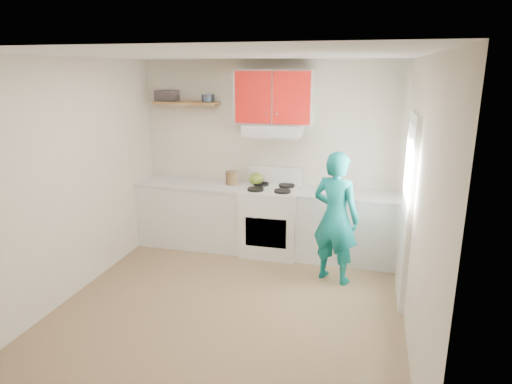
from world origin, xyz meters
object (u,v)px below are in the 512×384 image
(crock, at_px, (232,179))
(person, at_px, (336,218))
(kettle, at_px, (256,179))
(stove, at_px, (271,221))
(tin, at_px, (208,98))

(crock, height_order, person, person)
(kettle, distance_m, crock, 0.34)
(stove, bearing_deg, kettle, 150.06)
(tin, bearing_deg, crock, -20.15)
(tin, distance_m, kettle, 1.29)
(person, bearing_deg, tin, -2.53)
(kettle, xyz_separation_m, person, (1.16, -0.78, -0.21))
(stove, relative_size, person, 0.58)
(kettle, bearing_deg, stove, -19.15)
(tin, height_order, person, tin)
(crock, bearing_deg, tin, 159.85)
(person, bearing_deg, kettle, -11.89)
(kettle, height_order, crock, crock)
(tin, xyz_separation_m, crock, (0.37, -0.14, -1.09))
(tin, relative_size, kettle, 0.87)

